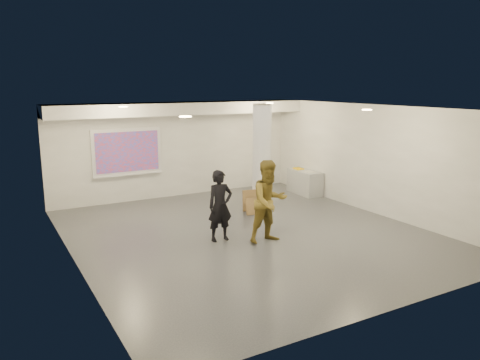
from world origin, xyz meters
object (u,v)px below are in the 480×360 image
column (262,157)px  woman (220,206)px  man (269,202)px  credenza (305,182)px  projection_screen (127,152)px

column → woman: size_ratio=1.83×
man → woman: bearing=144.2°
column → man: (-1.38, -2.53, -0.55)m
column → woman: (-2.31, -1.90, -0.68)m
credenza → man: man is taller
column → credenza: (2.22, 0.88, -1.11)m
column → credenza: size_ratio=2.25×
column → woman: column is taller
woman → man: (0.93, -0.63, 0.12)m
projection_screen → woman: projection_screen is taller
projection_screen → credenza: 5.72m
credenza → man: size_ratio=0.70×
column → projection_screen: size_ratio=1.43×
column → woman: bearing=-140.4°
projection_screen → credenza: bearing=-18.5°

